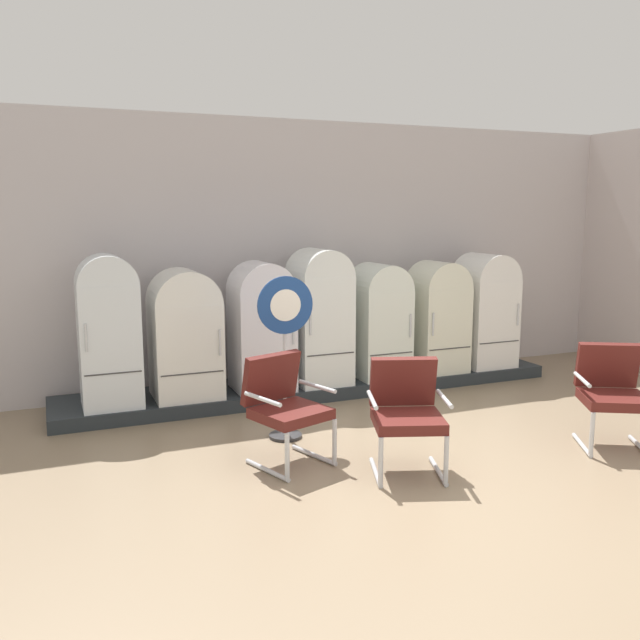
% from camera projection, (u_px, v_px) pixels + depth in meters
% --- Properties ---
extents(ground, '(12.00, 10.00, 0.05)m').
position_uv_depth(ground, '(459.00, 490.00, 5.30)').
color(ground, '#8A755B').
extents(back_wall, '(11.76, 0.12, 3.26)m').
position_uv_depth(back_wall, '(297.00, 253.00, 8.36)').
color(back_wall, beige).
rests_on(back_wall, ground).
extents(display_plinth, '(6.04, 0.95, 0.15)m').
position_uv_depth(display_plinth, '(316.00, 386.00, 8.04)').
color(display_plinth, '#252C30').
rests_on(display_plinth, ground).
extents(refrigerator_0, '(0.60, 0.61, 1.58)m').
position_uv_depth(refrigerator_0, '(108.00, 326.00, 6.86)').
color(refrigerator_0, white).
rests_on(refrigerator_0, display_plinth).
extents(refrigerator_1, '(0.72, 0.72, 1.40)m').
position_uv_depth(refrigerator_1, '(185.00, 331.00, 7.23)').
color(refrigerator_1, white).
rests_on(refrigerator_1, display_plinth).
extents(refrigerator_2, '(0.65, 0.64, 1.46)m').
position_uv_depth(refrigerator_2, '(262.00, 323.00, 7.51)').
color(refrigerator_2, white).
rests_on(refrigerator_2, display_plinth).
extents(refrigerator_3, '(0.63, 0.71, 1.58)m').
position_uv_depth(refrigerator_3, '(319.00, 312.00, 7.80)').
color(refrigerator_3, white).
rests_on(refrigerator_3, display_plinth).
extents(refrigerator_4, '(0.61, 0.69, 1.39)m').
position_uv_depth(refrigerator_4, '(379.00, 317.00, 8.11)').
color(refrigerator_4, silver).
rests_on(refrigerator_4, display_plinth).
extents(refrigerator_5, '(0.64, 0.64, 1.39)m').
position_uv_depth(refrigerator_5, '(437.00, 314.00, 8.39)').
color(refrigerator_5, silver).
rests_on(refrigerator_5, display_plinth).
extents(refrigerator_6, '(0.65, 0.70, 1.47)m').
position_uv_depth(refrigerator_6, '(484.00, 307.00, 8.69)').
color(refrigerator_6, white).
rests_on(refrigerator_6, display_plinth).
extents(armchair_left, '(0.76, 0.79, 0.95)m').
position_uv_depth(armchair_left, '(284.00, 403.00, 5.74)').
color(armchair_left, silver).
rests_on(armchair_left, ground).
extents(armchair_right, '(0.81, 0.83, 0.95)m').
position_uv_depth(armchair_right, '(612.00, 389.00, 6.16)').
color(armchair_right, silver).
rests_on(armchair_right, ground).
extents(armchair_center, '(0.76, 0.79, 0.95)m').
position_uv_depth(armchair_center, '(406.00, 409.00, 5.56)').
color(armchair_center, silver).
rests_on(armchair_center, ground).
extents(sign_stand, '(0.55, 0.32, 1.57)m').
position_uv_depth(sign_stand, '(285.00, 352.00, 6.30)').
color(sign_stand, '#2D2D30').
rests_on(sign_stand, ground).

